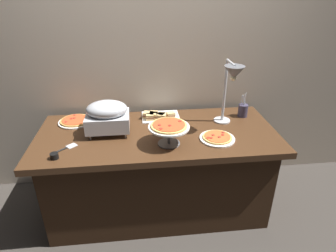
{
  "coord_description": "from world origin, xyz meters",
  "views": [
    {
      "loc": [
        -0.14,
        -2.02,
        1.84
      ],
      "look_at": [
        0.08,
        0.0,
        0.81
      ],
      "focal_mm": 30.76,
      "sensor_mm": 36.0,
      "label": 1
    }
  ],
  "objects_px": {
    "pizza_plate_front": "(217,138)",
    "pizza_plate_center": "(75,121)",
    "serving_spatula": "(67,148)",
    "heat_lamp": "(232,79)",
    "utensil_holder": "(243,110)",
    "chafing_dish": "(107,115)",
    "sandwich_platter": "(158,116)",
    "pizza_plate_raised_stand": "(169,128)",
    "sauce_cup_near": "(54,156)"
  },
  "relations": [
    {
      "from": "serving_spatula",
      "to": "utensil_holder",
      "type": "bearing_deg",
      "value": 15.19
    },
    {
      "from": "pizza_plate_front",
      "to": "sandwich_platter",
      "type": "relative_size",
      "value": 0.82
    },
    {
      "from": "heat_lamp",
      "to": "utensil_holder",
      "type": "height_order",
      "value": "heat_lamp"
    },
    {
      "from": "heat_lamp",
      "to": "pizza_plate_center",
      "type": "distance_m",
      "value": 1.34
    },
    {
      "from": "heat_lamp",
      "to": "utensil_holder",
      "type": "relative_size",
      "value": 2.48
    },
    {
      "from": "serving_spatula",
      "to": "heat_lamp",
      "type": "bearing_deg",
      "value": 7.89
    },
    {
      "from": "chafing_dish",
      "to": "pizza_plate_front",
      "type": "distance_m",
      "value": 0.86
    },
    {
      "from": "heat_lamp",
      "to": "pizza_plate_raised_stand",
      "type": "distance_m",
      "value": 0.6
    },
    {
      "from": "pizza_plate_raised_stand",
      "to": "serving_spatula",
      "type": "distance_m",
      "value": 0.75
    },
    {
      "from": "pizza_plate_raised_stand",
      "to": "pizza_plate_front",
      "type": "bearing_deg",
      "value": 4.09
    },
    {
      "from": "pizza_plate_center",
      "to": "utensil_holder",
      "type": "bearing_deg",
      "value": -1.44
    },
    {
      "from": "serving_spatula",
      "to": "chafing_dish",
      "type": "bearing_deg",
      "value": 35.75
    },
    {
      "from": "chafing_dish",
      "to": "sandwich_platter",
      "type": "relative_size",
      "value": 1.02
    },
    {
      "from": "pizza_plate_raised_stand",
      "to": "sauce_cup_near",
      "type": "relative_size",
      "value": 5.29
    },
    {
      "from": "chafing_dish",
      "to": "sauce_cup_near",
      "type": "bearing_deg",
      "value": -135.44
    },
    {
      "from": "heat_lamp",
      "to": "sauce_cup_near",
      "type": "height_order",
      "value": "heat_lamp"
    },
    {
      "from": "heat_lamp",
      "to": "serving_spatula",
      "type": "distance_m",
      "value": 1.31
    },
    {
      "from": "heat_lamp",
      "to": "pizza_plate_front",
      "type": "height_order",
      "value": "heat_lamp"
    },
    {
      "from": "heat_lamp",
      "to": "utensil_holder",
      "type": "bearing_deg",
      "value": 46.72
    },
    {
      "from": "pizza_plate_front",
      "to": "pizza_plate_raised_stand",
      "type": "height_order",
      "value": "pizza_plate_raised_stand"
    },
    {
      "from": "heat_lamp",
      "to": "sandwich_platter",
      "type": "xyz_separation_m",
      "value": [
        -0.54,
        0.25,
        -0.39
      ]
    },
    {
      "from": "pizza_plate_front",
      "to": "pizza_plate_center",
      "type": "xyz_separation_m",
      "value": [
        -1.12,
        0.42,
        0.0
      ]
    },
    {
      "from": "pizza_plate_front",
      "to": "utensil_holder",
      "type": "distance_m",
      "value": 0.51
    },
    {
      "from": "pizza_plate_raised_stand",
      "to": "utensil_holder",
      "type": "xyz_separation_m",
      "value": [
        0.7,
        0.41,
        -0.07
      ]
    },
    {
      "from": "utensil_holder",
      "to": "serving_spatula",
      "type": "bearing_deg",
      "value": -164.81
    },
    {
      "from": "chafing_dish",
      "to": "pizza_plate_raised_stand",
      "type": "relative_size",
      "value": 1.1
    },
    {
      "from": "sandwich_platter",
      "to": "utensil_holder",
      "type": "distance_m",
      "value": 0.75
    },
    {
      "from": "chafing_dish",
      "to": "sauce_cup_near",
      "type": "height_order",
      "value": "chafing_dish"
    },
    {
      "from": "sandwich_platter",
      "to": "utensil_holder",
      "type": "xyz_separation_m",
      "value": [
        0.75,
        -0.03,
        0.03
      ]
    },
    {
      "from": "chafing_dish",
      "to": "pizza_plate_raised_stand",
      "type": "distance_m",
      "value": 0.51
    },
    {
      "from": "pizza_plate_raised_stand",
      "to": "sauce_cup_near",
      "type": "height_order",
      "value": "pizza_plate_raised_stand"
    },
    {
      "from": "chafing_dish",
      "to": "serving_spatula",
      "type": "relative_size",
      "value": 2.2
    },
    {
      "from": "pizza_plate_front",
      "to": "pizza_plate_center",
      "type": "bearing_deg",
      "value": 159.47
    },
    {
      "from": "pizza_plate_raised_stand",
      "to": "serving_spatula",
      "type": "xyz_separation_m",
      "value": [
        -0.74,
        0.02,
        -0.13
      ]
    },
    {
      "from": "pizza_plate_raised_stand",
      "to": "utensil_holder",
      "type": "distance_m",
      "value": 0.82
    },
    {
      "from": "heat_lamp",
      "to": "pizza_plate_center",
      "type": "relative_size",
      "value": 1.92
    },
    {
      "from": "sauce_cup_near",
      "to": "utensil_holder",
      "type": "xyz_separation_m",
      "value": [
        1.5,
        0.52,
        0.04
      ]
    },
    {
      "from": "sandwich_platter",
      "to": "chafing_dish",
      "type": "bearing_deg",
      "value": -151.95
    },
    {
      "from": "chafing_dish",
      "to": "sauce_cup_near",
      "type": "distance_m",
      "value": 0.5
    },
    {
      "from": "pizza_plate_front",
      "to": "pizza_plate_center",
      "type": "height_order",
      "value": "same"
    },
    {
      "from": "pizza_plate_front",
      "to": "pizza_plate_raised_stand",
      "type": "distance_m",
      "value": 0.39
    },
    {
      "from": "serving_spatula",
      "to": "pizza_plate_center",
      "type": "bearing_deg",
      "value": 91.5
    },
    {
      "from": "pizza_plate_center",
      "to": "sandwich_platter",
      "type": "distance_m",
      "value": 0.71
    },
    {
      "from": "chafing_dish",
      "to": "utensil_holder",
      "type": "xyz_separation_m",
      "value": [
        1.16,
        0.18,
        -0.09
      ]
    },
    {
      "from": "pizza_plate_front",
      "to": "utensil_holder",
      "type": "height_order",
      "value": "utensil_holder"
    },
    {
      "from": "serving_spatula",
      "to": "sandwich_platter",
      "type": "bearing_deg",
      "value": 31.39
    },
    {
      "from": "sandwich_platter",
      "to": "serving_spatula",
      "type": "height_order",
      "value": "sandwich_platter"
    },
    {
      "from": "pizza_plate_front",
      "to": "pizza_plate_center",
      "type": "distance_m",
      "value": 1.2
    },
    {
      "from": "heat_lamp",
      "to": "pizza_plate_front",
      "type": "bearing_deg",
      "value": -127.11
    },
    {
      "from": "sauce_cup_near",
      "to": "serving_spatula",
      "type": "height_order",
      "value": "sauce_cup_near"
    }
  ]
}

